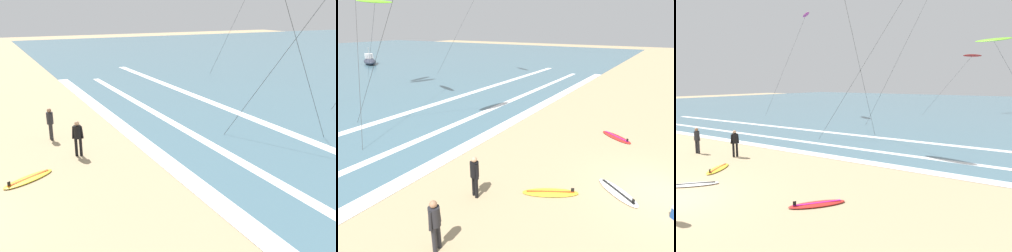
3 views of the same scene
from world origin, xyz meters
The scene contains 6 objects.
wave_foam_shoreline centered at (1.70, 9.11, 0.01)m, with size 49.16×0.85×0.01m, color white.
wave_foam_mid_break centered at (1.66, 11.90, 0.01)m, with size 47.06×0.51×0.01m, color white.
wave_foam_outer_break centered at (0.31, 16.50, 0.01)m, with size 56.02×0.67×0.01m, color white.
surfer_right_near centered at (-3.85, 5.96, 0.96)m, with size 0.32×0.50×1.60m.
surfer_left_far centered at (-6.58, 5.26, 0.96)m, with size 0.52×0.32×1.60m.
surfboard_near_water centered at (-2.27, 3.65, 0.05)m, with size 1.54×2.13×0.25m.
Camera 1 is at (11.73, 2.57, 6.23)m, focal length 40.33 mm.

